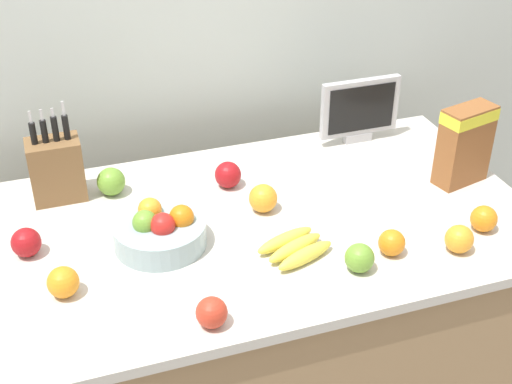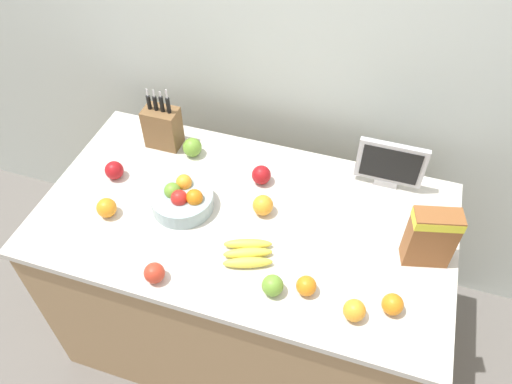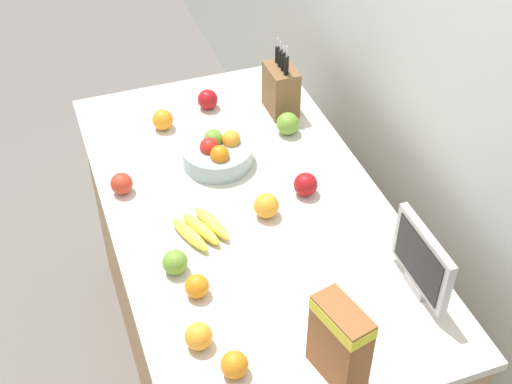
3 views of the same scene
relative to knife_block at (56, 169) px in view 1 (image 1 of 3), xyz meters
name	(u,v)px [view 1 (image 1 of 3)]	position (x,y,z in m)	size (l,w,h in m)	color
wall_back	(184,22)	(0.48, 0.36, 0.27)	(9.00, 0.06, 2.60)	silver
counter	(248,345)	(0.48, -0.30, -0.56)	(1.63, 0.89, 0.93)	tan
knife_block	(56,169)	(0.00, 0.00, 0.00)	(0.15, 0.10, 0.30)	brown
small_monitor	(360,109)	(0.98, 0.04, 0.02)	(0.27, 0.03, 0.22)	#B7B7BC
cereal_box	(465,141)	(1.16, -0.29, 0.04)	(0.18, 0.12, 0.24)	brown
fruit_bowl	(160,231)	(0.23, -0.32, -0.05)	(0.25, 0.25, 0.11)	#99B2B7
banana_bunch	(295,248)	(0.55, -0.48, -0.08)	(0.21, 0.18, 0.04)	yellow
apple_front	(212,313)	(0.27, -0.67, -0.06)	(0.07, 0.07, 0.07)	red
apple_leftmost	(228,175)	(0.49, -0.10, -0.06)	(0.08, 0.08, 0.08)	#A31419
apple_rightmost	(26,242)	(-0.11, -0.26, -0.06)	(0.08, 0.08, 0.08)	#A31419
apple_by_knife_block	(111,182)	(0.15, -0.03, -0.06)	(0.08, 0.08, 0.08)	#6B9E33
apple_rear	(359,258)	(0.68, -0.60, -0.06)	(0.08, 0.08, 0.08)	#6B9E33
orange_front_left	(263,198)	(0.54, -0.26, -0.06)	(0.08, 0.08, 0.08)	orange
orange_by_cereal	(459,239)	(0.96, -0.60, -0.06)	(0.08, 0.08, 0.08)	orange
orange_front_right	(484,219)	(1.08, -0.54, -0.06)	(0.07, 0.07, 0.07)	orange
orange_mid_left	(392,243)	(0.79, -0.56, -0.06)	(0.07, 0.07, 0.07)	orange
orange_back_center	(63,282)	(-0.03, -0.45, -0.06)	(0.08, 0.08, 0.08)	orange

